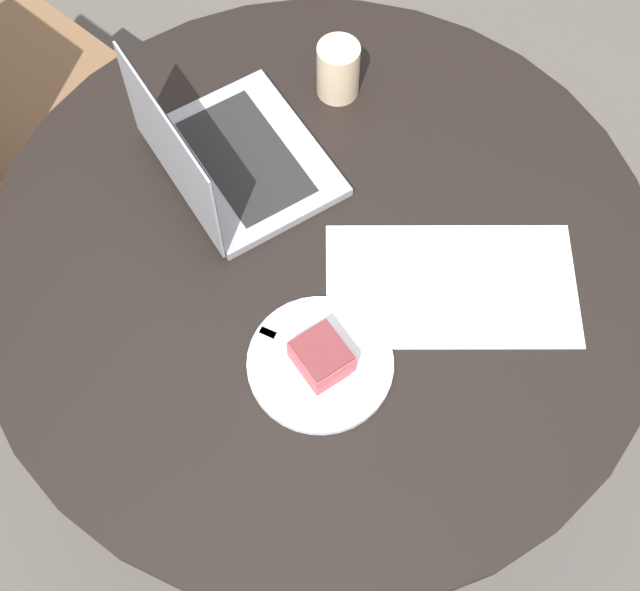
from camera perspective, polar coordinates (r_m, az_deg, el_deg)
ground_plane at (r=2.13m, az=-0.01°, el=-7.15°), size 12.00×12.00×0.00m
dining_table at (r=1.58m, az=-0.02°, el=0.10°), size 1.12×1.12×0.74m
paper_document at (r=1.43m, az=8.40°, el=0.65°), size 0.45×0.34×0.00m
plate at (r=1.36m, az=0.02°, el=-4.37°), size 0.22×0.22×0.01m
cake_slice at (r=1.33m, az=0.09°, el=-3.94°), size 0.11×0.11×0.05m
fork at (r=1.36m, az=-1.38°, el=-3.29°), size 0.17×0.04×0.00m
coffee_glass at (r=1.60m, az=1.17°, el=14.24°), size 0.08×0.08×0.11m
laptop at (r=1.51m, az=-5.92°, el=8.76°), size 0.39×0.38×0.23m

